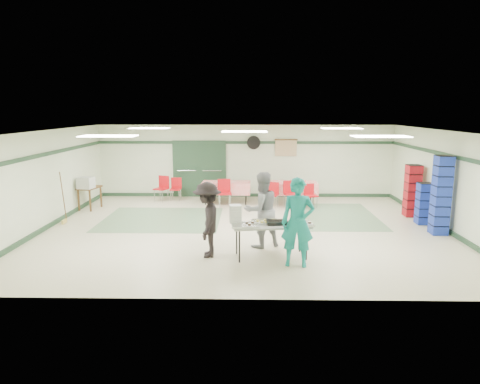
{
  "coord_description": "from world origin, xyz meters",
  "views": [
    {
      "loc": [
        0.1,
        -11.47,
        3.26
      ],
      "look_at": [
        -0.11,
        -0.3,
        1.1
      ],
      "focal_mm": 32.0,
      "sensor_mm": 36.0,
      "label": 1
    }
  ],
  "objects_px": {
    "crate_stack_blue_b": "(441,195)",
    "volunteer_teal": "(298,222)",
    "volunteer_dark": "(207,220)",
    "dining_table_b": "(226,187)",
    "broom": "(63,197)",
    "volunteer_grey": "(261,210)",
    "chair_a": "(290,191)",
    "chair_d": "(224,190)",
    "chair_loose_a": "(176,187)",
    "printer_table": "(89,190)",
    "crate_stack_blue_a": "(424,204)",
    "serving_table": "(271,226)",
    "chair_loose_b": "(162,186)",
    "dining_table_a": "(289,188)",
    "chair_c": "(310,193)",
    "office_printer": "(86,183)",
    "chair_b": "(272,192)",
    "crate_stack_red": "(412,191)"
  },
  "relations": [
    {
      "from": "serving_table",
      "to": "chair_loose_a",
      "type": "bearing_deg",
      "value": 109.48
    },
    {
      "from": "chair_c",
      "to": "crate_stack_blue_a",
      "type": "bearing_deg",
      "value": -55.0
    },
    {
      "from": "dining_table_b",
      "to": "chair_loose_b",
      "type": "relative_size",
      "value": 1.85
    },
    {
      "from": "chair_d",
      "to": "chair_loose_a",
      "type": "relative_size",
      "value": 1.15
    },
    {
      "from": "volunteer_dark",
      "to": "volunteer_teal",
      "type": "bearing_deg",
      "value": 71.32
    },
    {
      "from": "chair_a",
      "to": "broom",
      "type": "height_order",
      "value": "broom"
    },
    {
      "from": "crate_stack_blue_b",
      "to": "office_printer",
      "type": "relative_size",
      "value": 4.55
    },
    {
      "from": "volunteer_dark",
      "to": "chair_b",
      "type": "height_order",
      "value": "volunteer_dark"
    },
    {
      "from": "serving_table",
      "to": "chair_loose_a",
      "type": "height_order",
      "value": "chair_loose_a"
    },
    {
      "from": "crate_stack_red",
      "to": "broom",
      "type": "height_order",
      "value": "crate_stack_red"
    },
    {
      "from": "volunteer_grey",
      "to": "crate_stack_blue_a",
      "type": "xyz_separation_m",
      "value": [
        4.73,
        2.16,
        -0.31
      ]
    },
    {
      "from": "volunteer_teal",
      "to": "volunteer_dark",
      "type": "height_order",
      "value": "volunteer_teal"
    },
    {
      "from": "volunteer_grey",
      "to": "crate_stack_blue_a",
      "type": "bearing_deg",
      "value": 177.79
    },
    {
      "from": "chair_a",
      "to": "volunteer_teal",
      "type": "bearing_deg",
      "value": -114.99
    },
    {
      "from": "crate_stack_blue_a",
      "to": "crate_stack_blue_b",
      "type": "bearing_deg",
      "value": -90.0
    },
    {
      "from": "serving_table",
      "to": "chair_loose_b",
      "type": "bearing_deg",
      "value": 113.62
    },
    {
      "from": "volunteer_dark",
      "to": "dining_table_b",
      "type": "xyz_separation_m",
      "value": [
        0.13,
        5.54,
        -0.28
      ]
    },
    {
      "from": "printer_table",
      "to": "broom",
      "type": "height_order",
      "value": "broom"
    },
    {
      "from": "dining_table_a",
      "to": "crate_stack_blue_a",
      "type": "xyz_separation_m",
      "value": [
        3.62,
        -2.68,
        0.03
      ]
    },
    {
      "from": "crate_stack_blue_b",
      "to": "printer_table",
      "type": "distance_m",
      "value": 10.67
    },
    {
      "from": "broom",
      "to": "dining_table_a",
      "type": "bearing_deg",
      "value": 15.51
    },
    {
      "from": "volunteer_dark",
      "to": "chair_d",
      "type": "distance_m",
      "value": 4.99
    },
    {
      "from": "crate_stack_red",
      "to": "chair_a",
      "type": "bearing_deg",
      "value": 161.68
    },
    {
      "from": "dining_table_b",
      "to": "broom",
      "type": "distance_m",
      "value": 5.35
    },
    {
      "from": "crate_stack_blue_a",
      "to": "volunteer_dark",
      "type": "bearing_deg",
      "value": -154.36
    },
    {
      "from": "chair_loose_b",
      "to": "broom",
      "type": "height_order",
      "value": "broom"
    },
    {
      "from": "serving_table",
      "to": "chair_a",
      "type": "bearing_deg",
      "value": 71.86
    },
    {
      "from": "chair_loose_a",
      "to": "chair_a",
      "type": "bearing_deg",
      "value": -12.76
    },
    {
      "from": "volunteer_grey",
      "to": "chair_a",
      "type": "height_order",
      "value": "volunteer_grey"
    },
    {
      "from": "dining_table_b",
      "to": "crate_stack_red",
      "type": "relative_size",
      "value": 1.05
    },
    {
      "from": "crate_stack_blue_a",
      "to": "printer_table",
      "type": "distance_m",
      "value": 10.44
    },
    {
      "from": "office_printer",
      "to": "broom",
      "type": "relative_size",
      "value": 0.31
    },
    {
      "from": "printer_table",
      "to": "crate_stack_blue_a",
      "type": "bearing_deg",
      "value": 1.97
    },
    {
      "from": "printer_table",
      "to": "serving_table",
      "type": "bearing_deg",
      "value": -27.25
    },
    {
      "from": "dining_table_b",
      "to": "crate_stack_blue_a",
      "type": "height_order",
      "value": "crate_stack_blue_a"
    },
    {
      "from": "serving_table",
      "to": "broom",
      "type": "relative_size",
      "value": 1.19
    },
    {
      "from": "volunteer_grey",
      "to": "chair_c",
      "type": "height_order",
      "value": "volunteer_grey"
    },
    {
      "from": "volunteer_grey",
      "to": "chair_a",
      "type": "xyz_separation_m",
      "value": [
        1.1,
        4.27,
        -0.36
      ]
    },
    {
      "from": "dining_table_a",
      "to": "chair_c",
      "type": "bearing_deg",
      "value": -40.16
    },
    {
      "from": "chair_loose_a",
      "to": "crate_stack_blue_a",
      "type": "distance_m",
      "value": 8.3
    },
    {
      "from": "serving_table",
      "to": "office_printer",
      "type": "height_order",
      "value": "office_printer"
    },
    {
      "from": "volunteer_dark",
      "to": "chair_a",
      "type": "distance_m",
      "value": 5.5
    },
    {
      "from": "chair_c",
      "to": "chair_d",
      "type": "height_order",
      "value": "chair_d"
    },
    {
      "from": "dining_table_a",
      "to": "crate_stack_blue_a",
      "type": "relative_size",
      "value": 1.63
    },
    {
      "from": "chair_a",
      "to": "crate_stack_blue_b",
      "type": "height_order",
      "value": "crate_stack_blue_b"
    },
    {
      "from": "chair_b",
      "to": "chair_c",
      "type": "relative_size",
      "value": 1.06
    },
    {
      "from": "chair_b",
      "to": "office_printer",
      "type": "bearing_deg",
      "value": -154.95
    },
    {
      "from": "crate_stack_blue_b",
      "to": "volunteer_teal",
      "type": "bearing_deg",
      "value": -149.23
    },
    {
      "from": "chair_a",
      "to": "printer_table",
      "type": "bearing_deg",
      "value": 162.41
    },
    {
      "from": "chair_b",
      "to": "crate_stack_blue_a",
      "type": "xyz_separation_m",
      "value": [
        4.22,
        -2.11,
        0.09
      ]
    }
  ]
}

